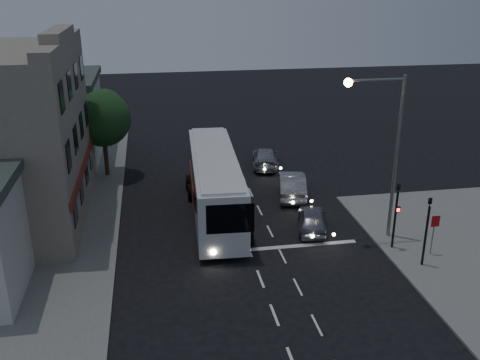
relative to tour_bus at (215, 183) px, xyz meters
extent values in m
plane|color=black|center=(1.21, -6.90, -2.09)|extent=(120.00, 120.00, 0.00)
cube|color=slate|center=(-11.79, 1.10, -2.03)|extent=(12.00, 50.00, 0.12)
cube|color=silver|center=(1.21, -10.90, -2.08)|extent=(0.12, 1.60, 0.01)
cube|color=silver|center=(1.21, -7.90, -2.08)|extent=(0.12, 1.60, 0.01)
cube|color=silver|center=(1.21, -4.90, -2.08)|extent=(0.12, 1.60, 0.01)
cube|color=silver|center=(1.21, -1.90, -2.08)|extent=(0.12, 1.60, 0.01)
cube|color=silver|center=(1.21, 1.10, -2.08)|extent=(0.12, 1.60, 0.01)
cube|color=silver|center=(1.21, 4.10, -2.08)|extent=(0.12, 1.60, 0.01)
cube|color=silver|center=(1.21, 7.10, -2.08)|extent=(0.12, 1.60, 0.01)
cube|color=silver|center=(1.21, 10.10, -2.08)|extent=(0.12, 1.60, 0.01)
cube|color=silver|center=(2.81, -11.90, -2.08)|extent=(0.10, 1.50, 0.01)
cube|color=silver|center=(2.81, -8.90, -2.08)|extent=(0.10, 1.50, 0.01)
cube|color=silver|center=(2.81, -5.90, -2.08)|extent=(0.10, 1.50, 0.01)
cube|color=silver|center=(2.81, -2.90, -2.08)|extent=(0.10, 1.50, 0.01)
cube|color=silver|center=(2.81, 0.10, -2.08)|extent=(0.10, 1.50, 0.01)
cube|color=silver|center=(2.81, 3.10, -2.08)|extent=(0.10, 1.50, 0.01)
cube|color=silver|center=(2.81, 6.10, -2.08)|extent=(0.10, 1.50, 0.01)
cube|color=silver|center=(2.81, 9.10, -2.08)|extent=(0.10, 1.50, 0.01)
cube|color=silver|center=(2.81, 12.10, -2.08)|extent=(0.10, 1.50, 0.01)
cube|color=silver|center=(3.21, -4.90, -2.08)|extent=(8.00, 0.35, 0.01)
cube|color=silver|center=(0.00, 0.00, -0.05)|extent=(3.19, 12.65, 3.35)
cube|color=silver|center=(0.00, 0.00, 1.68)|extent=(2.76, 12.22, 0.19)
cube|color=black|center=(0.00, -6.22, 0.48)|extent=(2.41, 0.24, 1.57)
cube|color=black|center=(1.32, 0.52, 0.63)|extent=(0.53, 10.44, 0.94)
cube|color=black|center=(-1.32, 0.52, 0.63)|extent=(0.53, 10.44, 0.94)
cube|color=maroon|center=(1.33, 1.04, -0.52)|extent=(0.30, 5.74, 1.46)
cube|color=maroon|center=(-1.33, 1.04, -0.52)|extent=(0.30, 5.74, 1.46)
cylinder|color=black|center=(-1.31, -4.39, -1.56)|extent=(0.41, 1.06, 1.05)
cylinder|color=black|center=(1.31, -4.39, -1.56)|extent=(0.41, 1.06, 1.05)
cylinder|color=black|center=(-1.31, 2.61, -1.56)|extent=(0.41, 1.06, 1.05)
cylinder|color=black|center=(1.31, 2.61, -1.56)|extent=(0.41, 1.06, 1.05)
cylinder|color=black|center=(-1.31, 4.39, -1.56)|extent=(0.41, 1.06, 1.05)
cylinder|color=black|center=(1.31, 4.39, -1.56)|extent=(0.41, 1.06, 1.05)
cylinder|color=#FFF2CC|center=(-0.89, -6.29, -1.30)|extent=(0.27, 0.06, 0.27)
cylinder|color=#FFF2CC|center=(0.89, -6.29, -1.30)|extent=(0.27, 0.06, 0.27)
imported|color=gray|center=(5.25, -3.10, -1.42)|extent=(2.52, 4.20, 1.34)
imported|color=#989898|center=(5.40, 2.06, -1.29)|extent=(2.63, 5.09, 1.60)
imported|color=#9493A0|center=(4.95, 8.27, -1.39)|extent=(2.83, 5.05, 1.38)
cylinder|color=black|center=(8.81, -6.10, -0.37)|extent=(0.12, 0.12, 3.20)
imported|color=black|center=(8.81, -6.10, 1.68)|extent=(0.15, 0.18, 0.90)
cube|color=black|center=(8.81, -6.28, 0.33)|extent=(0.25, 0.12, 0.30)
cube|color=#FF0C0C|center=(8.81, -6.35, 0.33)|extent=(0.16, 0.02, 0.18)
cylinder|color=black|center=(9.51, -8.10, -0.37)|extent=(0.12, 0.12, 3.20)
imported|color=black|center=(9.51, -8.10, 1.68)|extent=(0.18, 0.15, 0.90)
cylinder|color=slate|center=(10.51, -7.10, -0.97)|extent=(0.06, 0.06, 2.00)
cube|color=#AF0A0E|center=(10.51, -7.17, -0.07)|extent=(0.45, 0.03, 0.60)
cylinder|color=slate|center=(9.21, -4.70, 2.53)|extent=(0.20, 0.20, 9.00)
cylinder|color=slate|center=(7.71, -4.70, 6.83)|extent=(3.00, 0.12, 0.12)
sphere|color=#FFBF59|center=(6.21, -4.70, 6.73)|extent=(0.44, 0.44, 0.44)
cube|color=#7B6D5F|center=(-8.29, 1.10, 8.28)|extent=(1.00, 12.00, 0.50)
cube|color=#7B6D5F|center=(-8.29, 1.10, 8.78)|extent=(1.00, 6.00, 0.50)
cube|color=maroon|center=(-7.74, 1.10, 1.03)|extent=(0.15, 12.00, 0.50)
cube|color=black|center=(-7.77, -3.40, 0.23)|extent=(0.06, 1.30, 1.50)
cube|color=black|center=(-7.77, -0.40, 0.23)|extent=(0.06, 1.30, 1.50)
cube|color=black|center=(-7.77, 2.60, 0.23)|extent=(0.06, 1.30, 1.50)
cube|color=black|center=(-7.77, 5.60, 0.23)|extent=(0.06, 1.30, 1.50)
cube|color=black|center=(-7.77, -3.40, 3.23)|extent=(0.06, 1.30, 1.50)
cube|color=black|center=(-7.77, -0.40, 3.23)|extent=(0.06, 1.30, 1.50)
cube|color=black|center=(-7.77, 2.60, 3.23)|extent=(0.06, 1.30, 1.50)
cube|color=black|center=(-7.77, 5.60, 3.23)|extent=(0.06, 1.30, 1.50)
cube|color=black|center=(-7.77, -3.40, 6.23)|extent=(0.06, 1.30, 1.50)
cube|color=black|center=(-7.77, -0.40, 6.23)|extent=(0.06, 1.30, 1.50)
cube|color=black|center=(-7.77, 2.60, 6.23)|extent=(0.06, 1.30, 1.50)
cube|color=black|center=(-7.77, 5.60, 6.23)|extent=(0.06, 1.30, 1.50)
cube|color=beige|center=(-12.29, 13.10, 1.03)|extent=(9.00, 9.00, 6.00)
cube|color=#39443E|center=(-12.29, 13.10, 4.28)|extent=(9.40, 9.40, 0.50)
cylinder|color=black|center=(-6.99, 8.10, -0.57)|extent=(0.32, 0.32, 2.80)
sphere|color=#164512|center=(-6.99, 8.10, 2.23)|extent=(4.00, 4.00, 4.00)
sphere|color=#264728|center=(-6.79, 8.70, 2.93)|extent=(2.60, 2.60, 2.60)
sphere|color=#164512|center=(-7.29, 7.50, 2.63)|extent=(2.40, 2.40, 2.40)
camera|label=1|loc=(-3.54, -29.96, 11.68)|focal=40.00mm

